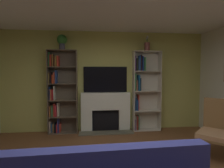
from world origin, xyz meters
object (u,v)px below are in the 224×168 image
(fireplace, at_px, (106,111))
(bookshelf_right, at_px, (143,89))
(tv, at_px, (105,79))
(armchair, at_px, (221,130))
(potted_plant, at_px, (62,41))
(bookshelf_left, at_px, (60,93))
(vase_with_flowers, at_px, (147,46))

(fireplace, bearing_deg, bookshelf_right, -0.19)
(fireplace, xyz_separation_m, tv, (0.00, 0.07, 0.86))
(bookshelf_right, xyz_separation_m, armchair, (0.94, -1.91, -0.60))
(bookshelf_right, height_order, potted_plant, potted_plant)
(bookshelf_right, bearing_deg, armchair, -63.85)
(potted_plant, xyz_separation_m, armchair, (3.09, -1.86, -1.86))
(tv, distance_m, bookshelf_left, 1.26)
(bookshelf_left, height_order, vase_with_flowers, vase_with_flowers)
(tv, distance_m, armchair, 2.92)
(bookshelf_right, distance_m, vase_with_flowers, 1.17)
(fireplace, height_order, vase_with_flowers, vase_with_flowers)
(tv, xyz_separation_m, armchair, (1.97, -1.98, -0.86))
(tv, xyz_separation_m, bookshelf_right, (1.03, -0.07, -0.26))
(bookshelf_left, relative_size, potted_plant, 5.51)
(potted_plant, bearing_deg, bookshelf_right, 1.33)
(fireplace, height_order, tv, tv)
(bookshelf_left, height_order, potted_plant, potted_plant)
(bookshelf_left, height_order, bookshelf_right, same)
(vase_with_flowers, xyz_separation_m, armchair, (0.85, -1.86, -1.76))
(bookshelf_left, bearing_deg, potted_plant, -26.15)
(bookshelf_left, xyz_separation_m, bookshelf_right, (2.24, 0.01, 0.07))
(tv, relative_size, vase_with_flowers, 2.81)
(tv, relative_size, bookshelf_left, 0.54)
(vase_with_flowers, bearing_deg, armchair, -65.51)
(fireplace, xyz_separation_m, bookshelf_right, (1.03, -0.00, 0.60))
(tv, bearing_deg, bookshelf_right, -3.88)
(fireplace, relative_size, tv, 1.21)
(fireplace, relative_size, bookshelf_right, 0.66)
(bookshelf_left, distance_m, bookshelf_right, 2.24)
(potted_plant, distance_m, vase_with_flowers, 2.24)
(fireplace, relative_size, vase_with_flowers, 3.40)
(tv, bearing_deg, vase_with_flowers, -6.04)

